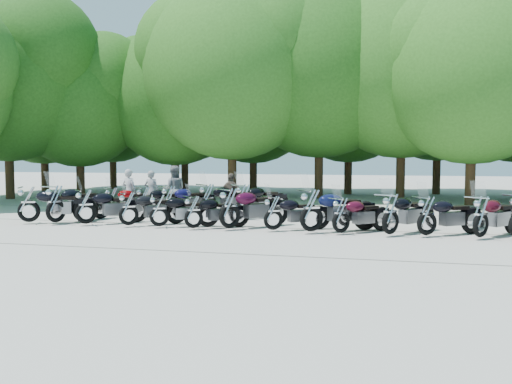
% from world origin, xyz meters
% --- Properties ---
extents(ground, '(90.00, 90.00, 0.00)m').
position_xyz_m(ground, '(0.00, 0.00, 0.00)').
color(ground, '#A6A196').
rests_on(ground, ground).
extents(tree_0, '(7.50, 7.50, 9.21)m').
position_xyz_m(tree_0, '(-15.42, 12.98, 5.45)').
color(tree_0, '#3A2614').
rests_on(tree_0, ground).
extents(tree_1, '(6.97, 6.97, 8.55)m').
position_xyz_m(tree_1, '(-12.04, 11.24, 5.06)').
color(tree_1, '#3A2614').
rests_on(tree_1, ground).
extents(tree_2, '(7.31, 7.31, 8.97)m').
position_xyz_m(tree_2, '(-7.25, 12.84, 5.31)').
color(tree_2, '#3A2614').
rests_on(tree_2, ground).
extents(tree_3, '(8.70, 8.70, 10.67)m').
position_xyz_m(tree_3, '(-3.57, 11.24, 6.32)').
color(tree_3, '#3A2614').
rests_on(tree_3, ground).
extents(tree_4, '(9.13, 9.13, 11.20)m').
position_xyz_m(tree_4, '(0.54, 13.09, 6.64)').
color(tree_4, '#3A2614').
rests_on(tree_4, ground).
extents(tree_5, '(9.04, 9.04, 11.10)m').
position_xyz_m(tree_5, '(4.61, 13.20, 6.57)').
color(tree_5, '#3A2614').
rests_on(tree_5, ground).
extents(tree_6, '(8.00, 8.00, 9.82)m').
position_xyz_m(tree_6, '(7.55, 10.82, 5.81)').
color(tree_6, '#3A2614').
rests_on(tree_6, ground).
extents(tree_9, '(7.59, 7.59, 9.32)m').
position_xyz_m(tree_9, '(-13.53, 17.59, 5.52)').
color(tree_9, '#3A2614').
rests_on(tree_9, ground).
extents(tree_10, '(7.78, 7.78, 9.55)m').
position_xyz_m(tree_10, '(-8.29, 16.97, 5.66)').
color(tree_10, '#3A2614').
rests_on(tree_10, ground).
extents(tree_11, '(7.56, 7.56, 9.28)m').
position_xyz_m(tree_11, '(-3.76, 16.43, 5.49)').
color(tree_11, '#3A2614').
rests_on(tree_11, ground).
extents(tree_12, '(7.88, 7.88, 9.67)m').
position_xyz_m(tree_12, '(1.80, 16.47, 5.72)').
color(tree_12, '#3A2614').
rests_on(tree_12, ground).
extents(tree_13, '(8.31, 8.31, 10.20)m').
position_xyz_m(tree_13, '(6.69, 17.47, 6.04)').
color(tree_13, '#3A2614').
rests_on(tree_13, ground).
extents(tree_17, '(8.31, 8.31, 10.20)m').
position_xyz_m(tree_17, '(-14.68, 9.00, 6.04)').
color(tree_17, '#3A2614').
rests_on(tree_17, ground).
extents(motorcycle_0, '(2.55, 1.71, 1.39)m').
position_xyz_m(motorcycle_0, '(-7.36, 0.51, 0.69)').
color(motorcycle_0, black).
rests_on(motorcycle_0, ground).
extents(motorcycle_1, '(1.61, 2.66, 1.44)m').
position_xyz_m(motorcycle_1, '(-6.44, 0.62, 0.72)').
color(motorcycle_1, black).
rests_on(motorcycle_1, ground).
extents(motorcycle_2, '(2.16, 2.12, 1.31)m').
position_xyz_m(motorcycle_2, '(-5.33, 0.57, 0.66)').
color(motorcycle_2, black).
rests_on(motorcycle_2, ground).
extents(motorcycle_3, '(2.05, 1.99, 1.24)m').
position_xyz_m(motorcycle_3, '(-3.86, 0.58, 0.62)').
color(motorcycle_3, black).
rests_on(motorcycle_3, ground).
extents(motorcycle_4, '(2.16, 1.44, 1.18)m').
position_xyz_m(motorcycle_4, '(-2.84, 0.61, 0.59)').
color(motorcycle_4, black).
rests_on(motorcycle_4, ground).
extents(motorcycle_5, '(2.00, 1.77, 1.16)m').
position_xyz_m(motorcycle_5, '(-1.68, 0.48, 0.58)').
color(motorcycle_5, black).
rests_on(motorcycle_5, ground).
extents(motorcycle_6, '(2.21, 2.43, 1.43)m').
position_xyz_m(motorcycle_6, '(-0.60, 0.63, 0.71)').
color(motorcycle_6, '#32061D').
rests_on(motorcycle_6, ground).
extents(motorcycle_7, '(2.10, 1.72, 1.19)m').
position_xyz_m(motorcycle_7, '(0.73, 0.64, 0.59)').
color(motorcycle_7, black).
rests_on(motorcycle_7, ground).
extents(motorcycle_8, '(2.52, 2.16, 1.45)m').
position_xyz_m(motorcycle_8, '(1.87, 0.49, 0.72)').
color(motorcycle_8, '#0B1033').
rests_on(motorcycle_8, ground).
extents(motorcycle_9, '(1.97, 1.92, 1.19)m').
position_xyz_m(motorcycle_9, '(2.70, 0.54, 0.60)').
color(motorcycle_9, '#3A0718').
rests_on(motorcycle_9, ground).
extents(motorcycle_10, '(2.00, 2.35, 1.35)m').
position_xyz_m(motorcycle_10, '(4.05, 0.49, 0.67)').
color(motorcycle_10, black).
rests_on(motorcycle_10, ground).
extents(motorcycle_11, '(2.21, 1.91, 1.28)m').
position_xyz_m(motorcycle_11, '(5.02, 0.58, 0.64)').
color(motorcycle_11, black).
rests_on(motorcycle_11, ground).
extents(motorcycle_12, '(2.02, 2.26, 1.32)m').
position_xyz_m(motorcycle_12, '(6.38, 0.51, 0.66)').
color(motorcycle_12, '#340711').
rests_on(motorcycle_12, ground).
extents(motorcycle_14, '(1.84, 2.02, 1.19)m').
position_xyz_m(motorcycle_14, '(-5.86, 3.29, 0.59)').
color(motorcycle_14, '#810407').
rests_on(motorcycle_14, ground).
extents(motorcycle_15, '(2.01, 2.07, 1.25)m').
position_xyz_m(motorcycle_15, '(-4.50, 3.10, 0.63)').
color(motorcycle_15, black).
rests_on(motorcycle_15, ground).
extents(motorcycle_16, '(1.91, 2.30, 1.31)m').
position_xyz_m(motorcycle_16, '(-3.51, 3.06, 0.66)').
color(motorcycle_16, '#0F0D3B').
rests_on(motorcycle_16, ground).
extents(motorcycle_17, '(2.21, 2.37, 1.41)m').
position_xyz_m(motorcycle_17, '(-2.14, 3.19, 0.70)').
color(motorcycle_17, black).
rests_on(motorcycle_17, ground).
extents(motorcycle_18, '(2.02, 2.47, 1.40)m').
position_xyz_m(motorcycle_18, '(-0.87, 3.30, 0.70)').
color(motorcycle_18, black).
rests_on(motorcycle_18, ground).
extents(rider_0, '(0.69, 0.52, 1.70)m').
position_xyz_m(rider_0, '(-5.67, 4.24, 0.85)').
color(rider_0, '#9C9C9F').
rests_on(rider_0, ground).
extents(rider_1, '(1.06, 0.93, 1.84)m').
position_xyz_m(rider_1, '(-3.99, 4.62, 0.92)').
color(rider_1, gray).
rests_on(rider_1, ground).
extents(rider_2, '(0.99, 0.60, 1.59)m').
position_xyz_m(rider_2, '(-1.56, 4.13, 0.79)').
color(rider_2, brown).
rests_on(rider_2, ground).
extents(rider_3, '(0.61, 0.41, 1.64)m').
position_xyz_m(rider_3, '(-4.97, 4.73, 0.82)').
color(rider_3, gray).
rests_on(rider_3, ground).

